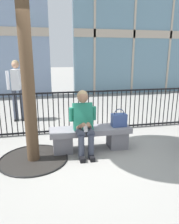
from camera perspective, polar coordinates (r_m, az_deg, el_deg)
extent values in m
plane|color=gray|center=(4.35, 0.28, -9.93)|extent=(60.00, 60.00, 0.00)
cube|color=slate|center=(4.19, 0.28, -4.97)|extent=(1.60, 0.44, 0.10)
cube|color=slate|center=(4.20, -7.28, -8.36)|extent=(0.36, 0.37, 0.35)
cube|color=slate|center=(4.42, 7.45, -7.15)|extent=(0.36, 0.37, 0.35)
cylinder|color=#383D4C|center=(3.96, -2.76, -5.15)|extent=(0.15, 0.40, 0.15)
cylinder|color=#383D4C|center=(3.87, -2.23, -9.56)|extent=(0.11, 0.11, 0.45)
cube|color=black|center=(3.90, -2.04, -12.39)|extent=(0.09, 0.22, 0.08)
cylinder|color=#383D4C|center=(3.99, -0.20, -4.97)|extent=(0.15, 0.40, 0.15)
cylinder|color=#383D4C|center=(3.90, 0.41, -9.34)|extent=(0.11, 0.11, 0.45)
cube|color=black|center=(3.93, 0.60, -12.15)|extent=(0.09, 0.22, 0.08)
cube|color=#1E7259|center=(4.03, -1.86, -1.18)|extent=(0.36, 0.30, 0.55)
cylinder|color=#1E7259|center=(3.98, -4.98, -0.67)|extent=(0.08, 0.08, 0.26)
cylinder|color=#8E664C|center=(3.85, -2.44, -3.87)|extent=(0.16, 0.28, 0.20)
cylinder|color=#1E7259|center=(4.06, 1.20, -0.32)|extent=(0.08, 0.08, 0.26)
cylinder|color=#8E664C|center=(3.87, -0.10, -3.71)|extent=(0.16, 0.28, 0.20)
cube|color=silver|center=(3.81, -1.10, -4.36)|extent=(0.07, 0.10, 0.13)
sphere|color=#8E664C|center=(3.92, -1.85, 3.93)|extent=(0.20, 0.20, 0.20)
sphere|color=#997F59|center=(3.95, -1.93, 4.44)|extent=(0.20, 0.20, 0.20)
cube|color=#33477F|center=(4.28, 7.93, -2.18)|extent=(0.29, 0.18, 0.26)
torus|color=#1E2A4C|center=(4.24, 7.99, -0.46)|extent=(0.21, 0.02, 0.21)
cylinder|color=#383D4C|center=(6.43, -19.39, 1.76)|extent=(0.13, 0.13, 0.90)
cube|color=black|center=(6.50, -19.11, -1.92)|extent=(0.09, 0.22, 0.06)
cylinder|color=#383D4C|center=(6.41, -17.62, 1.86)|extent=(0.13, 0.13, 0.90)
cube|color=black|center=(6.47, -17.36, -1.83)|extent=(0.09, 0.22, 0.06)
cube|color=silver|center=(6.30, -19.06, 8.28)|extent=(0.26, 0.40, 0.56)
cylinder|color=silver|center=(6.34, -21.17, 7.94)|extent=(0.08, 0.08, 0.52)
cylinder|color=silver|center=(6.28, -16.90, 8.25)|extent=(0.08, 0.08, 0.52)
sphere|color=tan|center=(6.27, -19.38, 11.90)|extent=(0.20, 0.20, 0.20)
sphere|color=#997F59|center=(6.29, -19.38, 12.19)|extent=(0.20, 0.20, 0.20)
cylinder|color=black|center=(5.22, -23.06, -0.97)|extent=(0.02, 0.02, 1.01)
cylinder|color=black|center=(5.19, -21.75, -0.90)|extent=(0.02, 0.02, 1.01)
cylinder|color=black|center=(5.17, -20.43, -0.83)|extent=(0.02, 0.02, 1.01)
cylinder|color=black|center=(5.16, -19.10, -0.76)|extent=(0.02, 0.02, 1.01)
cylinder|color=black|center=(5.14, -17.76, -0.69)|extent=(0.02, 0.02, 1.01)
cylinder|color=black|center=(5.13, -16.42, -0.62)|extent=(0.02, 0.02, 1.01)
cylinder|color=black|center=(5.12, -15.07, -0.54)|extent=(0.02, 0.02, 1.01)
cylinder|color=black|center=(5.11, -13.71, -0.47)|extent=(0.02, 0.02, 1.01)
cylinder|color=black|center=(5.11, -12.36, -0.40)|extent=(0.02, 0.02, 1.01)
cylinder|color=black|center=(5.11, -11.00, -0.33)|extent=(0.02, 0.02, 1.01)
cylinder|color=black|center=(5.11, -9.64, -0.25)|extent=(0.02, 0.02, 1.01)
cylinder|color=black|center=(5.12, -8.29, -0.18)|extent=(0.02, 0.02, 1.01)
cylinder|color=black|center=(5.13, -6.93, -0.11)|extent=(0.02, 0.02, 1.01)
cylinder|color=black|center=(5.14, -5.59, -0.03)|extent=(0.02, 0.02, 1.01)
cylinder|color=black|center=(5.15, -4.25, 0.04)|extent=(0.02, 0.02, 1.01)
cylinder|color=black|center=(5.17, -2.92, 0.11)|extent=(0.02, 0.02, 1.01)
cylinder|color=black|center=(5.19, -1.59, 0.19)|extent=(0.02, 0.02, 1.01)
cylinder|color=black|center=(5.21, -0.28, 0.26)|extent=(0.02, 0.02, 1.01)
cylinder|color=black|center=(5.24, 1.02, 0.33)|extent=(0.02, 0.02, 1.01)
cylinder|color=black|center=(5.26, 2.30, 0.40)|extent=(0.02, 0.02, 1.01)
cylinder|color=black|center=(5.29, 3.58, 0.46)|extent=(0.02, 0.02, 1.01)
cylinder|color=black|center=(5.33, 4.83, 0.53)|extent=(0.02, 0.02, 1.01)
cylinder|color=black|center=(5.36, 6.08, 0.60)|extent=(0.02, 0.02, 1.01)
cylinder|color=black|center=(5.40, 7.30, 0.66)|extent=(0.02, 0.02, 1.01)
cylinder|color=black|center=(5.44, 8.51, 0.73)|extent=(0.02, 0.02, 1.01)
cylinder|color=black|center=(5.48, 9.70, 0.79)|extent=(0.02, 0.02, 1.01)
cylinder|color=black|center=(5.53, 10.87, 0.85)|extent=(0.02, 0.02, 1.01)
cylinder|color=black|center=(5.58, 12.02, 0.91)|extent=(0.02, 0.02, 1.01)
cylinder|color=black|center=(5.63, 13.15, 0.97)|extent=(0.02, 0.02, 1.01)
cylinder|color=black|center=(5.68, 14.26, 1.03)|extent=(0.02, 0.02, 1.01)
cylinder|color=black|center=(5.73, 15.35, 1.08)|extent=(0.02, 0.02, 1.01)
cylinder|color=black|center=(5.79, 16.42, 1.14)|extent=(0.02, 0.02, 1.01)
cylinder|color=black|center=(5.84, 17.47, 1.19)|extent=(0.02, 0.02, 1.01)
cylinder|color=black|center=(5.90, 18.49, 1.24)|extent=(0.02, 0.02, 1.01)
cylinder|color=black|center=(5.97, 19.50, 1.29)|extent=(0.02, 0.02, 1.01)
cylinder|color=black|center=(6.03, 20.49, 1.34)|extent=(0.02, 0.02, 1.01)
cylinder|color=black|center=(6.10, 21.45, 1.39)|extent=(0.02, 0.02, 1.01)
cylinder|color=black|center=(6.16, 22.40, 1.43)|extent=(0.02, 0.02, 1.01)
cube|color=black|center=(5.31, -2.20, -4.59)|extent=(9.82, 0.04, 0.04)
cube|color=black|center=(5.07, -2.31, 5.44)|extent=(9.82, 0.04, 0.04)
cylinder|color=black|center=(4.08, -14.79, -12.17)|extent=(1.21, 1.21, 0.01)
torus|color=black|center=(4.07, -14.79, -12.10)|extent=(1.24, 1.24, 0.03)
cylinder|color=#4C3826|center=(3.64, -16.60, 12.30)|extent=(0.21, 0.21, 3.40)
cube|color=#AD9E8C|center=(11.68, 21.09, 18.87)|extent=(9.56, 0.04, 0.36)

